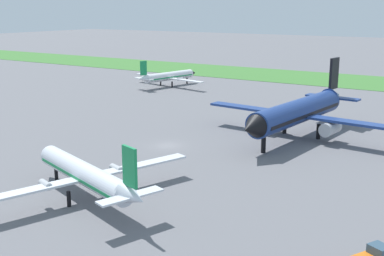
# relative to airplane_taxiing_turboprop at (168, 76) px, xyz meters

# --- Properties ---
(ground_plane) EXTENTS (600.00, 600.00, 0.00)m
(ground_plane) POSITION_rel_airplane_taxiing_turboprop_xyz_m (32.89, -46.93, -2.62)
(ground_plane) COLOR slate
(grass_taxiway_strip) EXTENTS (360.00, 28.00, 0.08)m
(grass_taxiway_strip) POSITION_rel_airplane_taxiing_turboprop_xyz_m (32.89, 34.93, -2.58)
(grass_taxiway_strip) COLOR #3D7533
(grass_taxiway_strip) RESTS_ON ground_plane
(airplane_taxiing_turboprop) EXTENTS (23.74, 20.43, 7.17)m
(airplane_taxiing_turboprop) POSITION_rel_airplane_taxiing_turboprop_xyz_m (0.00, 0.00, 0.00)
(airplane_taxiing_turboprop) COLOR white
(airplane_taxiing_turboprop) RESTS_ON ground_plane
(airplane_foreground_turboprop) EXTENTS (21.63, 25.02, 7.75)m
(airplane_foreground_turboprop) POSITION_rel_airplane_taxiing_turboprop_xyz_m (37.79, -68.92, 0.21)
(airplane_foreground_turboprop) COLOR silver
(airplane_foreground_turboprop) RESTS_ON ground_plane
(airplane_midfield_jet) EXTENTS (32.51, 31.95, 11.49)m
(airplane_midfield_jet) POSITION_rel_airplane_taxiing_turboprop_xyz_m (47.39, -31.98, 1.51)
(airplane_midfield_jet) COLOR navy
(airplane_midfield_jet) RESTS_ON ground_plane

